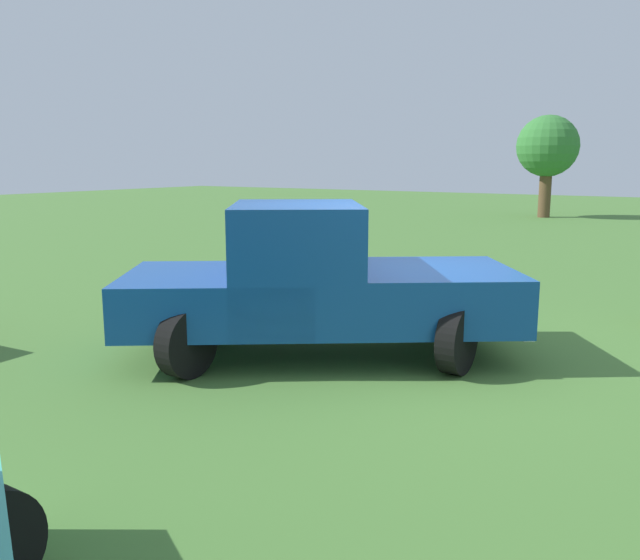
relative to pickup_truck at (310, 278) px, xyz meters
The scene contains 4 objects.
ground_plane 1.31m from the pickup_truck, 58.77° to the right, with size 80.00×80.00×0.00m, color #477533.
pickup_truck is the anchor object (origin of this frame).
tree_back_left 21.74m from the pickup_truck, ahead, with size 2.49×2.49×4.14m.
traffic_cone 5.68m from the pickup_truck, 45.83° to the left, with size 0.32×0.32×0.55m, color orange.
Camera 1 is at (-6.77, -3.35, 2.27)m, focal length 36.58 mm.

